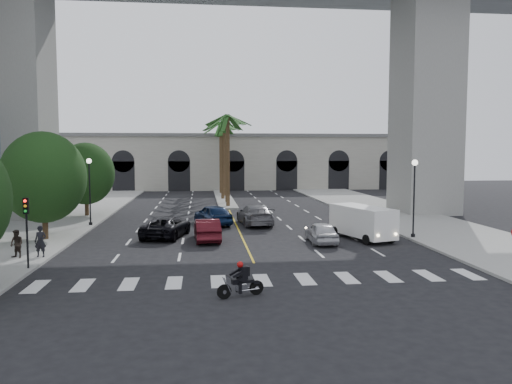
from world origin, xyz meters
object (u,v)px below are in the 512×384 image
(lamp_post_left_far, at_px, (90,186))
(pedestrian_a, at_px, (40,241))
(car_c, at_px, (166,227))
(cargo_van, at_px, (363,221))
(car_a, at_px, (321,232))
(pedestrian_b, at_px, (17,244))
(lamp_post_right, at_px, (414,192))
(traffic_signal_far, at_px, (27,221))
(motorcycle_rider, at_px, (242,281))
(car_e, at_px, (213,215))
(car_b, at_px, (207,230))
(car_d, at_px, (255,215))

(lamp_post_left_far, xyz_separation_m, pedestrian_a, (-0.10, -11.87, -2.21))
(car_c, distance_m, cargo_van, 13.36)
(car_a, bearing_deg, pedestrian_b, 12.19)
(lamp_post_right, xyz_separation_m, pedestrian_a, (-22.90, -3.87, -2.21))
(car_c, bearing_deg, traffic_signal_far, 69.38)
(motorcycle_rider, height_order, car_c, motorcycle_rider)
(lamp_post_right, xyz_separation_m, car_e, (-13.26, 7.97, -2.40))
(car_b, relative_size, car_e, 0.93)
(lamp_post_right, distance_m, car_a, 6.97)
(lamp_post_right, xyz_separation_m, car_b, (-13.80, 0.87, -2.48))
(motorcycle_rider, relative_size, car_c, 0.37)
(car_e, bearing_deg, car_a, 109.69)
(motorcycle_rider, xyz_separation_m, cargo_van, (9.10, 12.23, 0.57))
(car_d, bearing_deg, pedestrian_b, 34.14)
(car_a, relative_size, cargo_van, 0.73)
(traffic_signal_far, xyz_separation_m, pedestrian_a, (-0.20, 2.63, -1.50))
(car_b, distance_m, car_d, 7.82)
(lamp_post_left_far, distance_m, pedestrian_b, 12.29)
(car_b, bearing_deg, pedestrian_b, 22.00)
(motorcycle_rider, xyz_separation_m, car_a, (6.07, 11.31, 0.02))
(pedestrian_a, bearing_deg, lamp_post_right, 12.51)
(traffic_signal_far, relative_size, cargo_van, 0.66)
(car_d, height_order, cargo_van, cargo_van)
(car_c, xyz_separation_m, car_d, (6.68, 5.06, 0.09))
(motorcycle_rider, bearing_deg, lamp_post_right, 24.29)
(cargo_van, bearing_deg, pedestrian_a, 174.89)
(traffic_signal_far, relative_size, car_a, 0.90)
(car_c, bearing_deg, motorcycle_rider, 118.92)
(lamp_post_left_far, bearing_deg, cargo_van, -21.81)
(car_b, bearing_deg, car_e, -97.64)
(cargo_van, height_order, pedestrian_b, cargo_van)
(car_c, distance_m, pedestrian_b, 9.99)
(pedestrian_a, distance_m, pedestrian_b, 1.21)
(lamp_post_left_far, relative_size, cargo_van, 0.96)
(traffic_signal_far, relative_size, pedestrian_a, 2.13)
(car_c, distance_m, pedestrian_a, 9.04)
(lamp_post_right, relative_size, motorcycle_rider, 2.73)
(car_b, bearing_deg, pedestrian_a, 24.22)
(motorcycle_rider, height_order, cargo_van, cargo_van)
(car_a, bearing_deg, car_c, -16.29)
(car_a, bearing_deg, car_e, -50.33)
(car_a, xyz_separation_m, pedestrian_a, (-16.44, -3.21, 0.32))
(traffic_signal_far, bearing_deg, car_b, 39.61)
(lamp_post_left_far, bearing_deg, car_e, -0.17)
(car_a, relative_size, car_d, 0.72)
(car_e, relative_size, cargo_van, 0.87)
(motorcycle_rider, relative_size, car_a, 0.48)
(car_e, bearing_deg, car_b, 67.15)
(car_e, bearing_deg, lamp_post_right, 130.48)
(car_a, relative_size, car_e, 0.83)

